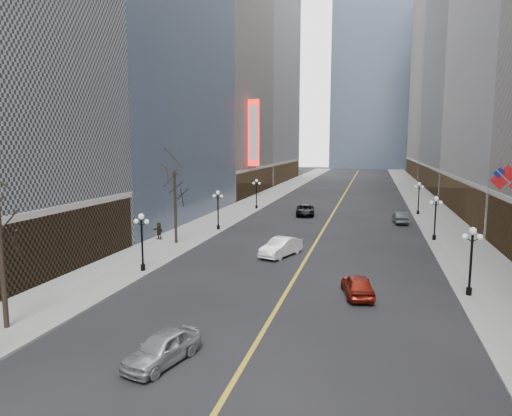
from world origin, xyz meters
The scene contains 22 objects.
sidewalk_east centered at (14.00, 70.00, 0.07)m, with size 6.00×230.00×0.15m, color gray.
sidewalk_west centered at (-14.00, 70.00, 0.07)m, with size 6.00×230.00×0.15m, color gray.
lane_line centered at (0.00, 80.00, 0.01)m, with size 0.25×200.00×0.02m, color gold.
bldg_east_c centered at (29.88, 106.00, 24.18)m, with size 26.60×40.60×48.80m.
bldg_east_d centered at (29.90, 149.00, 31.17)m, with size 26.60×46.60×62.80m.
bldg_west_c centered at (-29.88, 87.00, 25.19)m, with size 26.60×30.60×50.80m.
bldg_west_d centered at (-29.92, 121.00, 36.17)m, with size 26.60×38.60×72.80m.
streetlamp_east_1 centered at (11.80, 30.00, 2.90)m, with size 1.26×0.44×4.52m.
streetlamp_east_2 centered at (11.80, 48.00, 2.90)m, with size 1.26×0.44×4.52m.
streetlamp_east_3 centered at (11.80, 66.00, 2.90)m, with size 1.26×0.44×4.52m.
streetlamp_west_1 centered at (-11.80, 30.00, 2.90)m, with size 1.26×0.44×4.52m.
streetlamp_west_2 centered at (-11.80, 48.00, 2.90)m, with size 1.26×0.44×4.52m.
streetlamp_west_3 centered at (-11.80, 66.00, 2.90)m, with size 1.26×0.44×4.52m.
flag_5 centered at (15.31, 37.00, 7.29)m, with size 2.87×0.12×2.87m.
theatre_marquee centered at (-15.88, 80.00, 12.00)m, with size 2.00×0.55×12.00m.
tree_west_far centered at (-13.50, 40.00, 6.24)m, with size 3.60×3.60×7.92m.
car_nb_near centered at (-3.65, 16.63, 0.73)m, with size 1.71×4.26×1.45m, color #B7BABF.
car_nb_mid centered at (-2.35, 37.85, 0.82)m, with size 1.74×4.99×1.64m, color white.
car_nb_far centered at (-3.63, 61.77, 0.75)m, with size 2.48×5.38×1.49m, color black.
car_sb_mid centered at (4.69, 28.38, 0.74)m, with size 1.74×4.32×1.47m, color maroon.
car_sb_far centered at (9.00, 58.38, 0.74)m, with size 1.56×4.48×1.47m, color #414648.
ped_west_far centered at (-15.93, 41.14, 1.05)m, with size 1.66×0.48×1.79m, color black.
Camera 1 is at (5.41, -1.44, 9.97)m, focal length 32.00 mm.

